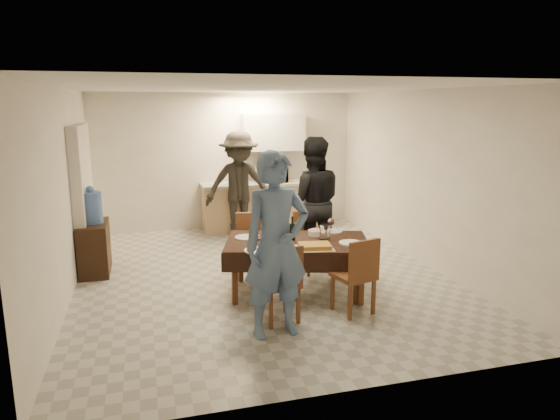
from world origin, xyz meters
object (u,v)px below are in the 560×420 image
(console, at_px, (94,248))
(person_kitchen, at_px, (239,185))
(wine_bottle, at_px, (292,228))
(savoury_tart, at_px, (315,246))
(microwave, at_px, (271,174))
(water_jug, at_px, (91,207))
(dining_table, at_px, (297,243))
(person_near, at_px, (277,245))
(person_far, at_px, (312,202))
(water_pitcher, at_px, (325,232))

(console, height_order, person_kitchen, person_kitchen)
(wine_bottle, distance_m, savoury_tart, 0.47)
(wine_bottle, relative_size, savoury_tart, 0.70)
(microwave, bearing_deg, water_jug, 31.25)
(dining_table, relative_size, person_kitchen, 1.05)
(console, height_order, person_near, person_near)
(savoury_tart, height_order, person_near, person_near)
(dining_table, height_order, wine_bottle, wine_bottle)
(console, distance_m, person_far, 3.21)
(savoury_tart, relative_size, person_near, 0.23)
(water_pitcher, relative_size, person_far, 0.10)
(person_near, bearing_deg, savoury_tart, 38.91)
(person_kitchen, bearing_deg, wine_bottle, -87.45)
(water_pitcher, height_order, person_near, person_near)
(dining_table, relative_size, console, 2.52)
(wine_bottle, relative_size, water_pitcher, 1.57)
(water_pitcher, distance_m, person_near, 1.36)
(microwave, height_order, person_far, person_far)
(person_kitchen, bearing_deg, dining_table, -86.53)
(console, distance_m, savoury_tart, 3.30)
(dining_table, relative_size, microwave, 3.49)
(console, height_order, water_pitcher, water_pitcher)
(dining_table, xyz_separation_m, wine_bottle, (-0.05, 0.05, 0.19))
(water_jug, height_order, microwave, microwave)
(savoury_tart, height_order, person_kitchen, person_kitchen)
(microwave, bearing_deg, water_pitcher, 86.94)
(wine_bottle, height_order, water_pitcher, wine_bottle)
(water_pitcher, bearing_deg, dining_table, 171.87)
(wine_bottle, xyz_separation_m, person_kitchen, (-0.13, 2.91, 0.11))
(savoury_tart, bearing_deg, console, 144.55)
(wine_bottle, height_order, microwave, microwave)
(water_jug, bearing_deg, console, 0.00)
(microwave, bearing_deg, savoury_tart, 83.45)
(wine_bottle, relative_size, person_near, 0.16)
(savoury_tart, xyz_separation_m, person_kitchen, (-0.28, 3.34, 0.23))
(savoury_tart, xyz_separation_m, person_near, (-0.65, -0.67, 0.25))
(console, relative_size, water_jug, 1.76)
(console, distance_m, water_jug, 0.59)
(dining_table, relative_size, savoury_tart, 4.52)
(person_kitchen, bearing_deg, savoury_tart, -85.21)
(microwave, bearing_deg, person_far, 90.38)
(water_jug, height_order, water_pitcher, water_jug)
(savoury_tart, bearing_deg, water_jug, 144.55)
(wine_bottle, xyz_separation_m, savoury_tart, (0.15, -0.43, -0.13))
(water_jug, distance_m, wine_bottle, 2.92)
(console, xyz_separation_m, water_jug, (0.00, 0.00, 0.59))
(water_pitcher, bearing_deg, savoury_tart, -127.15)
(console, xyz_separation_m, savoury_tart, (2.67, -1.90, 0.36))
(water_jug, relative_size, person_far, 0.23)
(water_pitcher, relative_size, person_kitchen, 0.10)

